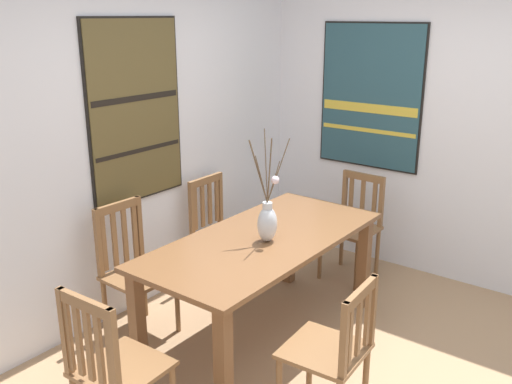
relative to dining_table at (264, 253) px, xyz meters
The scene contains 12 objects.
ground_plane 0.99m from the dining_table, 95.53° to the right, with size 6.40×6.40×0.03m, color #A37F5B.
wall_back 1.34m from the dining_table, 93.52° to the left, with size 6.40×0.12×2.70m, color silver.
wall_side 2.05m from the dining_table, 21.96° to the right, with size 0.12×6.40×2.70m, color silver.
dining_table is the anchor object (origin of this frame).
centerpiece_vase 0.27m from the dining_table, 123.07° to the right, with size 0.28×0.21×0.74m.
chair_0 0.94m from the dining_table, 121.81° to the left, with size 0.43×0.43×0.96m.
chair_1 0.98m from the dining_table, 120.25° to the right, with size 0.45×0.45×0.88m.
chair_2 1.34m from the dining_table, behind, with size 0.44×0.44×0.94m.
chair_3 0.96m from the dining_table, 60.11° to the left, with size 0.42×0.42×0.92m.
chair_4 1.29m from the dining_table, ahead, with size 0.44×0.44×0.91m.
painting_on_back_wall 1.39m from the dining_table, 96.92° to the left, with size 0.86×0.05×1.33m.
painting_on_side_wall 1.93m from the dining_table, ahead, with size 0.05×0.96×1.27m.
Camera 1 is at (-2.77, -1.37, 2.21)m, focal length 39.35 mm.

